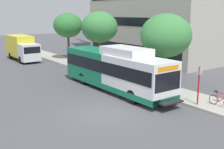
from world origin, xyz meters
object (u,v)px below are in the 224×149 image
(street_tree_far_block, at_px, (68,25))
(box_truck_background, at_px, (22,47))
(transit_bus, at_px, (115,70))
(bus_stop_sign_pole, at_px, (199,83))
(street_tree_near_stop, at_px, (166,36))
(street_tree_mid_block, at_px, (99,27))
(bicycle_parked, at_px, (221,100))

(street_tree_far_block, relative_size, box_truck_background, 0.87)
(transit_bus, relative_size, bus_stop_sign_pole, 4.71)
(bus_stop_sign_pole, relative_size, street_tree_near_stop, 0.43)
(street_tree_mid_block, xyz_separation_m, box_truck_background, (-4.99, 11.00, -2.92))
(transit_bus, distance_m, street_tree_far_block, 16.68)
(bicycle_parked, xyz_separation_m, street_tree_far_block, (1.13, 23.62, 4.04))
(street_tree_mid_block, distance_m, box_truck_background, 12.43)
(street_tree_mid_block, bearing_deg, transit_bus, -115.65)
(street_tree_near_stop, relative_size, street_tree_far_block, 0.99)
(bus_stop_sign_pole, distance_m, bicycle_parked, 1.82)
(bus_stop_sign_pole, height_order, street_tree_near_stop, street_tree_near_stop)
(street_tree_mid_block, xyz_separation_m, street_tree_far_block, (0.23, 7.86, -0.06))
(bicycle_parked, bearing_deg, bus_stop_sign_pole, 128.80)
(street_tree_near_stop, bearing_deg, street_tree_mid_block, 89.02)
(street_tree_near_stop, height_order, street_tree_mid_block, street_tree_mid_block)
(street_tree_near_stop, distance_m, box_truck_background, 21.68)
(transit_bus, height_order, box_truck_background, transit_bus)
(bus_stop_sign_pole, bearing_deg, box_truck_background, 97.05)
(transit_bus, height_order, street_tree_far_block, street_tree_far_block)
(street_tree_mid_block, relative_size, box_truck_background, 0.89)
(street_tree_near_stop, relative_size, street_tree_mid_block, 0.97)
(bicycle_parked, height_order, street_tree_mid_block, street_tree_mid_block)
(transit_bus, relative_size, street_tree_far_block, 2.01)
(bus_stop_sign_pole, xyz_separation_m, street_tree_mid_block, (1.82, 14.62, 3.01))
(street_tree_mid_block, height_order, street_tree_far_block, street_tree_mid_block)
(transit_bus, relative_size, box_truck_background, 1.75)
(street_tree_mid_block, bearing_deg, bicycle_parked, -93.29)
(street_tree_near_stop, xyz_separation_m, street_tree_far_block, (0.40, 17.82, 0.20))
(bus_stop_sign_pole, xyz_separation_m, bicycle_parked, (0.91, -1.14, -1.09))
(transit_bus, xyz_separation_m, bus_stop_sign_pole, (2.04, -6.57, -0.05))
(street_tree_near_stop, distance_m, street_tree_mid_block, 9.97)
(transit_bus, relative_size, street_tree_mid_block, 1.97)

